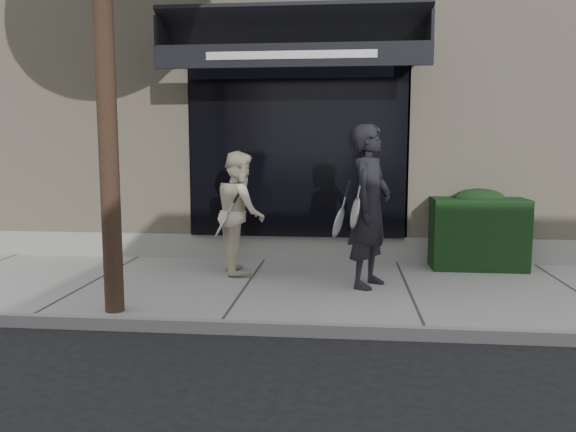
# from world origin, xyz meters

# --- Properties ---
(ground) EXTENTS (80.00, 80.00, 0.00)m
(ground) POSITION_xyz_m (0.00, 0.00, 0.00)
(ground) COLOR black
(ground) RESTS_ON ground
(sidewalk) EXTENTS (20.00, 3.00, 0.12)m
(sidewalk) POSITION_xyz_m (0.00, 0.00, 0.06)
(sidewalk) COLOR #A3A39E
(sidewalk) RESTS_ON ground
(curb) EXTENTS (20.00, 0.10, 0.14)m
(curb) POSITION_xyz_m (0.00, -1.55, 0.07)
(curb) COLOR gray
(curb) RESTS_ON ground
(building_facade) EXTENTS (14.30, 8.04, 5.64)m
(building_facade) POSITION_xyz_m (-0.01, 4.96, 2.74)
(building_facade) COLOR #C1B294
(building_facade) RESTS_ON ground
(hedge) EXTENTS (1.30, 0.70, 1.14)m
(hedge) POSITION_xyz_m (1.10, 1.25, 0.66)
(hedge) COLOR black
(hedge) RESTS_ON sidewalk
(pedestrian_front) EXTENTS (0.85, 0.94, 2.00)m
(pedestrian_front) POSITION_xyz_m (-0.48, 0.03, 1.12)
(pedestrian_front) COLOR black
(pedestrian_front) RESTS_ON sidewalk
(pedestrian_back) EXTENTS (0.85, 0.96, 1.67)m
(pedestrian_back) POSITION_xyz_m (-2.20, 0.64, 0.95)
(pedestrian_back) COLOR beige
(pedestrian_back) RESTS_ON sidewalk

